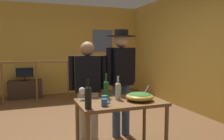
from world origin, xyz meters
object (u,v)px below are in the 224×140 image
wine_bottle_green (106,88)px  wine_bottle_dark (88,96)px  framed_picture (103,41)px  tv_console (25,89)px  person_standing_right (121,73)px  salad_bowl (140,96)px  mug_blue (104,102)px  flat_screen_tv (25,73)px  mug_teal (105,99)px  stair_railing (58,74)px  wine_glass (82,91)px  wine_bottle_clear (118,90)px  serving_table (120,108)px  person_standing_left (88,84)px

wine_bottle_green → wine_bottle_dark: bearing=-128.6°
framed_picture → tv_console: (-2.39, -0.29, -1.39)m
tv_console → person_standing_right: person_standing_right is taller
salad_bowl → mug_blue: 0.53m
flat_screen_tv → person_standing_right: size_ratio=0.27×
mug_teal → flat_screen_tv: bearing=103.7°
stair_railing → wine_glass: bearing=-91.2°
tv_console → wine_bottle_clear: size_ratio=2.87×
serving_table → mug_teal: mug_teal is taller
person_standing_left → mug_teal: bearing=104.5°
stair_railing → person_standing_left: 2.85m
wine_glass → wine_bottle_green: (0.34, 0.00, 0.02)m
tv_console → person_standing_left: 3.65m
salad_bowl → framed_picture: bearing=78.4°
wine_bottle_green → mug_blue: 0.46m
wine_bottle_dark → person_standing_left: (0.21, 0.87, 0.00)m
stair_railing → serving_table: size_ratio=3.03×
framed_picture → person_standing_left: 4.08m
tv_console → person_standing_left: person_standing_left is taller
salad_bowl → mug_teal: 0.47m
framed_picture → mug_teal: (-1.39, -4.46, -0.84)m
mug_blue → person_standing_right: 1.02m
salad_bowl → wine_bottle_green: 0.48m
salad_bowl → person_standing_left: size_ratio=0.24×
mug_teal → person_standing_right: 0.90m
wine_glass → serving_table: bearing=-27.1°
stair_railing → salad_bowl: bearing=-80.0°
wine_bottle_green → person_standing_right: (0.39, 0.41, 0.15)m
mug_blue → mug_teal: mug_teal is taller
tv_console → person_standing_left: size_ratio=0.59×
flat_screen_tv → salad_bowl: 4.41m
wine_glass → framed_picture: bearing=68.9°
flat_screen_tv → wine_glass: size_ratio=2.79×
tv_console → mug_blue: bearing=-77.4°
wine_bottle_dark → framed_picture: bearing=70.5°
flat_screen_tv → person_standing_right: bearing=-66.2°
wine_glass → wine_bottle_dark: wine_bottle_dark is taller
wine_bottle_clear → wine_bottle_green: bearing=126.6°
framed_picture → person_standing_right: framed_picture is taller
mug_teal → salad_bowl: bearing=-1.7°
wine_bottle_clear → tv_console: bearing=107.1°
wine_glass → person_standing_left: size_ratio=0.11×
wine_bottle_dark → mug_teal: (0.25, 0.16, -0.09)m
serving_table → wine_bottle_green: bearing=116.2°
salad_bowl → mug_teal: salad_bowl is taller
wine_glass → wine_bottle_clear: wine_bottle_clear is taller
tv_console → person_standing_right: bearing=-66.4°
wine_bottle_green → flat_screen_tv: bearing=106.3°
salad_bowl → tv_console: bearing=109.5°
person_standing_left → person_standing_right: 0.56m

